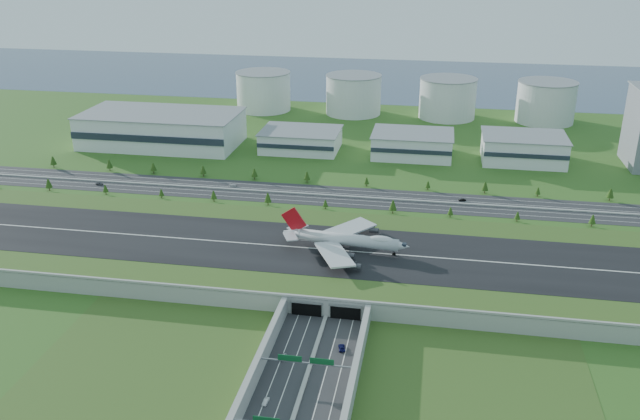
% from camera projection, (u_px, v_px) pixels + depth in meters
% --- Properties ---
extents(ground, '(1200.00, 1200.00, 0.00)m').
position_uv_depth(ground, '(343.00, 265.00, 338.31)').
color(ground, '#23541A').
rests_on(ground, ground).
extents(airfield_deck, '(520.00, 100.00, 9.20)m').
position_uv_depth(airfield_deck, '(343.00, 258.00, 336.68)').
color(airfield_deck, '#979792').
rests_on(airfield_deck, ground).
extents(underpass_road, '(38.80, 120.40, 8.00)m').
position_uv_depth(underpass_road, '(304.00, 379.00, 246.32)').
color(underpass_road, '#28282B').
rests_on(underpass_road, ground).
extents(sign_gantry_near, '(38.70, 0.70, 9.80)m').
position_uv_depth(sign_gantry_near, '(306.00, 363.00, 248.99)').
color(sign_gantry_near, gray).
rests_on(sign_gantry_near, ground).
extents(north_expressway, '(560.00, 36.00, 0.12)m').
position_uv_depth(north_expressway, '(364.00, 198.00, 424.95)').
color(north_expressway, '#28282B').
rests_on(north_expressway, ground).
extents(tree_row, '(506.80, 48.58, 8.26)m').
position_uv_depth(tree_row, '(358.00, 190.00, 425.31)').
color(tree_row, '#3D2819').
rests_on(tree_row, ground).
extents(hangar_west, '(120.00, 60.00, 25.00)m').
position_uv_depth(hangar_west, '(162.00, 129.00, 529.75)').
color(hangar_west, silver).
rests_on(hangar_west, ground).
extents(hangar_mid_a, '(58.00, 42.00, 15.00)m').
position_uv_depth(hangar_mid_a, '(301.00, 140.00, 518.47)').
color(hangar_mid_a, silver).
rests_on(hangar_mid_a, ground).
extents(hangar_mid_b, '(58.00, 42.00, 17.00)m').
position_uv_depth(hangar_mid_b, '(412.00, 144.00, 504.41)').
color(hangar_mid_b, silver).
rests_on(hangar_mid_b, ground).
extents(hangar_mid_c, '(58.00, 42.00, 19.00)m').
position_uv_depth(hangar_mid_c, '(523.00, 149.00, 491.14)').
color(hangar_mid_c, silver).
rests_on(hangar_mid_c, ground).
extents(fuel_tank_a, '(50.00, 50.00, 35.00)m').
position_uv_depth(fuel_tank_a, '(264.00, 91.00, 633.84)').
color(fuel_tank_a, silver).
rests_on(fuel_tank_a, ground).
extents(fuel_tank_b, '(50.00, 50.00, 35.00)m').
position_uv_depth(fuel_tank_b, '(353.00, 95.00, 620.15)').
color(fuel_tank_b, silver).
rests_on(fuel_tank_b, ground).
extents(fuel_tank_c, '(50.00, 50.00, 35.00)m').
position_uv_depth(fuel_tank_c, '(447.00, 98.00, 606.46)').
color(fuel_tank_c, silver).
rests_on(fuel_tank_c, ground).
extents(fuel_tank_d, '(50.00, 50.00, 35.00)m').
position_uv_depth(fuel_tank_d, '(546.00, 102.00, 592.77)').
color(fuel_tank_d, silver).
rests_on(fuel_tank_d, ground).
extents(bay_water, '(1200.00, 260.00, 0.06)m').
position_uv_depth(bay_water, '(402.00, 79.00, 776.17)').
color(bay_water, '#334763').
rests_on(bay_water, ground).
extents(boeing_747, '(65.30, 61.47, 20.20)m').
position_uv_depth(boeing_747, '(345.00, 239.00, 334.40)').
color(boeing_747, silver).
rests_on(boeing_747, airfield_deck).
extents(car_0, '(2.46, 4.84, 1.58)m').
position_uv_depth(car_0, '(283.00, 357.00, 263.35)').
color(car_0, silver).
rests_on(car_0, ground).
extents(car_1, '(1.94, 4.48, 1.44)m').
position_uv_depth(car_1, '(266.00, 401.00, 238.36)').
color(car_1, silver).
rests_on(car_1, ground).
extents(car_2, '(3.76, 5.98, 1.54)m').
position_uv_depth(car_2, '(342.00, 348.00, 269.32)').
color(car_2, '#0D0F41').
rests_on(car_2, ground).
extents(car_4, '(4.94, 2.02, 1.68)m').
position_uv_depth(car_4, '(99.00, 184.00, 446.96)').
color(car_4, '#545357').
rests_on(car_4, ground).
extents(car_5, '(4.72, 2.35, 1.49)m').
position_uv_depth(car_5, '(462.00, 200.00, 419.85)').
color(car_5, black).
rests_on(car_5, ground).
extents(car_7, '(5.34, 2.63, 1.49)m').
position_uv_depth(car_7, '(232.00, 185.00, 444.52)').
color(car_7, silver).
rests_on(car_7, ground).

